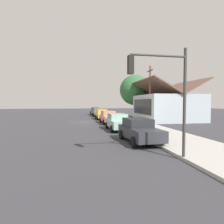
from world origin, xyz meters
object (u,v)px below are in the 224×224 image
object	(u,v)px
car_olive	(98,112)
utility_pole_wooden	(150,93)
car_coral	(109,117)
traffic_light_main	(163,85)
car_navy	(95,111)
fire_hydrant_red	(109,115)
car_seafoam	(118,122)
shade_tree	(135,90)
car_mustard	(102,114)
car_charcoal	(139,130)

from	to	relation	value
car_olive	utility_pole_wooden	xyz separation A→B (m)	(12.77, 5.47, 3.11)
car_coral	traffic_light_main	xyz separation A→B (m)	(16.22, -0.15, 2.68)
car_navy	fire_hydrant_red	size ratio (longest dim) A/B	6.70
car_seafoam	shade_tree	world-z (taller)	shade_tree
car_mustard	car_charcoal	xyz separation A→B (m)	(17.93, 0.23, 0.00)
car_olive	traffic_light_main	xyz separation A→B (m)	(28.65, -0.19, 2.68)
shade_tree	car_olive	bearing A→B (deg)	-117.05
car_olive	car_coral	size ratio (longest dim) A/B	0.90
car_navy	car_olive	xyz separation A→B (m)	(6.13, 0.09, -0.00)
car_mustard	fire_hydrant_red	distance (m)	2.72
fire_hydrant_red	car_olive	bearing A→B (deg)	-160.80
car_mustard	car_navy	bearing A→B (deg)	-179.80
car_mustard	car_seafoam	xyz separation A→B (m)	(12.04, 0.02, 0.00)
car_coral	car_seafoam	world-z (taller)	same
car_mustard	car_charcoal	size ratio (longest dim) A/B	0.97
car_navy	car_mustard	size ratio (longest dim) A/B	1.09
traffic_light_main	utility_pole_wooden	world-z (taller)	utility_pole_wooden
car_olive	car_seafoam	bearing A→B (deg)	-0.60
car_navy	utility_pole_wooden	size ratio (longest dim) A/B	0.63
shade_tree	traffic_light_main	bearing A→B (deg)	-14.40
shade_tree	utility_pole_wooden	size ratio (longest dim) A/B	1.03
shade_tree	traffic_light_main	distance (m)	26.28
car_navy	car_seafoam	size ratio (longest dim) A/B	1.03
car_coral	car_olive	bearing A→B (deg)	178.73
car_olive	car_coral	bearing A→B (deg)	-0.53
car_navy	utility_pole_wooden	distance (m)	19.95
car_olive	utility_pole_wooden	distance (m)	14.24
car_mustard	car_seafoam	size ratio (longest dim) A/B	0.94
car_seafoam	car_charcoal	bearing A→B (deg)	1.22
car_navy	car_charcoal	world-z (taller)	same
car_charcoal	traffic_light_main	size ratio (longest dim) A/B	0.86
car_navy	car_charcoal	bearing A→B (deg)	2.82
car_olive	car_navy	bearing A→B (deg)	-179.48
car_navy	car_coral	xyz separation A→B (m)	(18.56, 0.05, -0.00)
car_charcoal	fire_hydrant_red	bearing A→B (deg)	173.69
fire_hydrant_red	car_seafoam	bearing A→B (deg)	-6.20
car_navy	car_olive	distance (m)	6.13
car_navy	car_olive	size ratio (longest dim) A/B	1.10
traffic_light_main	car_mustard	bearing A→B (deg)	179.77
shade_tree	utility_pole_wooden	bearing A→B (deg)	-5.19
fire_hydrant_red	utility_pole_wooden	bearing A→B (deg)	25.06
car_mustard	fire_hydrant_red	bearing A→B (deg)	144.77
traffic_light_main	utility_pole_wooden	bearing A→B (deg)	160.38
car_coral	traffic_light_main	distance (m)	16.44
traffic_light_main	fire_hydrant_red	xyz separation A→B (m)	(-24.43, 1.66, -2.99)
fire_hydrant_red	car_mustard	bearing A→B (deg)	-35.46
car_seafoam	car_charcoal	xyz separation A→B (m)	(5.89, 0.21, -0.00)
car_olive	car_charcoal	xyz separation A→B (m)	(24.35, 0.13, 0.00)
car_charcoal	traffic_light_main	xyz separation A→B (m)	(4.30, -0.32, 2.68)
traffic_light_main	fire_hydrant_red	size ratio (longest dim) A/B	7.32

